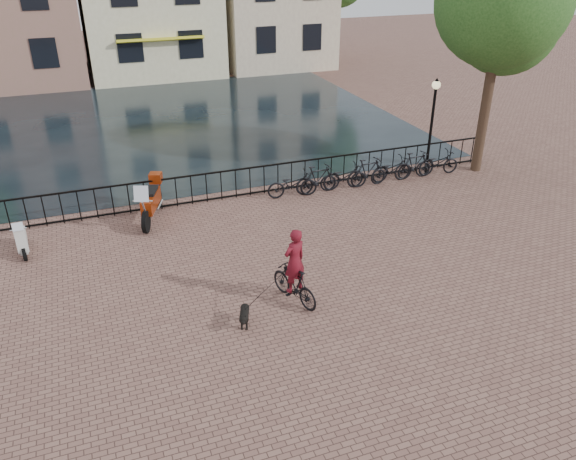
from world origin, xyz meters
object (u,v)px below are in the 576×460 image
object	(u,v)px
dog	(244,316)
motorcycle	(150,197)
lamp_post	(433,111)
scooter	(20,233)
cyclist	(294,271)

from	to	relation	value
dog	motorcycle	bearing A→B (deg)	120.57
lamp_post	scooter	xyz separation A→B (m)	(-13.78, -1.11, -1.78)
dog	lamp_post	bearing A→B (deg)	55.92
cyclist	motorcycle	xyz separation A→B (m)	(-2.54, 5.67, -0.08)
dog	scooter	bearing A→B (deg)	151.98
motorcycle	scooter	bearing A→B (deg)	-147.18
cyclist	scooter	distance (m)	7.91
dog	motorcycle	world-z (taller)	motorcycle
lamp_post	cyclist	xyz separation A→B (m)	(-7.55, -5.98, -1.51)
dog	scooter	distance (m)	7.23
cyclist	dog	xyz separation A→B (m)	(-1.40, -0.49, -0.61)
motorcycle	scooter	xyz separation A→B (m)	(-3.68, -0.79, -0.18)
lamp_post	dog	size ratio (longest dim) A/B	4.46
dog	motorcycle	size ratio (longest dim) A/B	0.35
cyclist	scooter	world-z (taller)	cyclist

